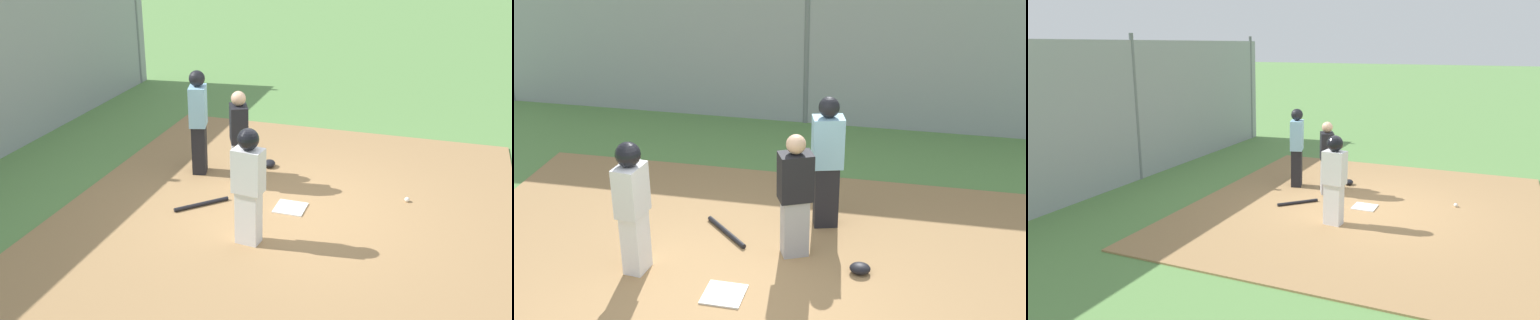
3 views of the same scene
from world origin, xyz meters
The scene contains 9 objects.
ground_plane centered at (0.00, 0.00, 0.00)m, with size 140.00×140.00×0.00m, color #5B8947.
dirt_infield centered at (0.00, 0.00, 0.01)m, with size 7.20×6.40×0.03m, color #9E774C.
home_plate centered at (0.00, 0.00, 0.04)m, with size 0.44×0.44×0.02m, color white.
catcher centered at (-0.59, -1.00, 0.82)m, with size 0.45×0.40×1.53m.
umpire centered at (-0.85, -1.78, 0.94)m, with size 0.44×0.35×1.72m.
runner centered at (1.10, -0.28, 0.92)m, with size 0.30×0.41×1.58m.
baseball_bat centered at (0.32, -1.27, 0.06)m, with size 0.06×0.06×0.85m, color black.
catcher_mask centered at (-1.40, -0.74, 0.09)m, with size 0.24×0.20×0.12m, color black.
baseball centered at (-0.74, 1.61, 0.07)m, with size 0.07×0.07×0.07m, color white.
Camera 1 is at (7.77, 1.94, 4.10)m, focal length 42.85 mm.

